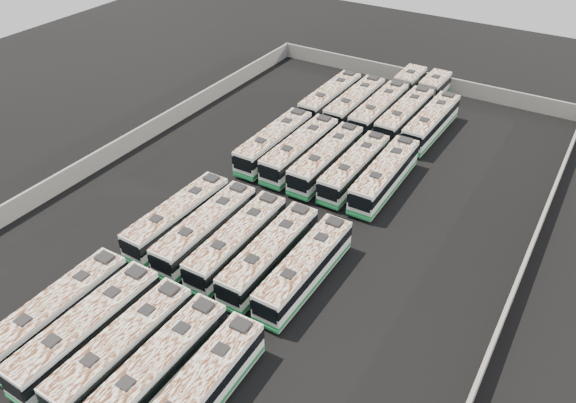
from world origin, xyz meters
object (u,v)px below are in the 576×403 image
object	(u,v)px
bus_midfront_right	(270,254)
bus_front_far_right	(198,393)
bus_front_center	(123,348)
bus_midfront_far_right	(305,268)
bus_midback_right	(355,168)
bus_midback_center	(326,159)
bus_midback_left	(300,150)
bus_back_left	(355,104)
bus_back_far_left	(330,98)
bus_midfront_far_left	(178,217)
bus_back_right	(415,106)
bus_midfront_center	(237,241)
bus_midback_far_right	(385,175)
bus_front_left	(88,330)
bus_front_right	(158,369)
bus_back_center	(389,100)
bus_back_far_right	(431,122)
bus_front_far_left	(58,311)
bus_midback_far_left	(274,142)

from	to	relation	value
bus_midfront_right	bus_front_far_right	bearing A→B (deg)	-76.40
bus_front_center	bus_front_far_right	world-z (taller)	bus_front_far_right
bus_midfront_far_right	bus_midback_right	distance (m)	16.95
bus_midback_center	bus_midback_left	bearing A→B (deg)	176.67
bus_midfront_right	bus_back_left	size ratio (longest dim) A/B	0.97
bus_midback_center	bus_back_far_left	size ratio (longest dim) A/B	1.00
bus_midfront_far_left	bus_midback_center	bearing A→B (deg)	68.44
bus_back_far_left	bus_back_right	distance (m)	10.99
bus_midfront_center	bus_midfront_far_right	distance (m)	6.91
bus_midback_far_right	bus_midback_right	bearing A→B (deg)	-177.40
bus_midfront_far_left	bus_back_far_left	xyz separation A→B (m)	(0.01, 30.62, 0.06)
bus_front_left	bus_front_right	distance (m)	6.78
bus_front_center	bus_back_left	bearing A→B (deg)	95.17
bus_back_left	bus_back_center	size ratio (longest dim) A/B	0.65
bus_front_left	bus_midfront_right	world-z (taller)	bus_front_left
bus_midback_far_right	bus_midfront_right	bearing A→B (deg)	-102.25
bus_midback_center	bus_midfront_center	bearing A→B (deg)	-90.21
bus_back_far_left	bus_back_far_right	world-z (taller)	bus_back_far_left
bus_midback_right	bus_back_far_left	distance (m)	17.43
bus_back_far_left	bus_back_center	distance (m)	7.74
bus_front_far_left	bus_midfront_far_left	size ratio (longest dim) A/B	1.00
bus_front_left	bus_midfront_far_left	size ratio (longest dim) A/B	1.03
bus_midback_center	bus_midback_right	size ratio (longest dim) A/B	1.03
bus_front_far_right	bus_back_right	xyz separation A→B (m)	(-3.47, 48.43, 0.04)
bus_midback_far_right	bus_front_far_right	bearing A→B (deg)	-90.52
bus_front_left	bus_midback_left	size ratio (longest dim) A/B	0.99
bus_back_right	bus_back_far_left	bearing A→B (deg)	-159.76
bus_midback_far_left	bus_back_far_right	size ratio (longest dim) A/B	1.00
bus_back_left	bus_midback_center	bearing A→B (deg)	-76.31
bus_midfront_right	bus_midback_far_left	xyz separation A→B (m)	(-10.25, 16.77, 0.04)
bus_midback_center	bus_back_left	distance (m)	14.62
bus_midback_far_right	bus_back_far_right	distance (m)	14.10
bus_front_left	bus_midback_far_right	size ratio (longest dim) A/B	0.99
bus_front_far_right	bus_midback_right	size ratio (longest dim) A/B	1.01
bus_front_left	bus_back_right	bearing A→B (deg)	82.49
bus_midback_right	bus_back_left	world-z (taller)	bus_back_left
bus_midback_left	bus_back_center	bearing A→B (deg)	79.32
bus_midback_far_right	bus_back_left	bearing A→B (deg)	125.48
bus_front_far_left	bus_back_right	world-z (taller)	bus_back_right
bus_front_left	bus_front_far_right	size ratio (longest dim) A/B	1.03
bus_midfront_far_right	bus_back_center	distance (m)	34.75
bus_midback_right	bus_back_far_left	xyz separation A→B (m)	(-10.34, 14.03, 0.06)
bus_front_center	bus_back_far_right	size ratio (longest dim) A/B	0.97
bus_front_far_right	bus_midfront_far_right	distance (m)	14.19
bus_midback_far_left	bus_midback_far_right	distance (m)	13.68
bus_front_right	bus_midback_far_right	world-z (taller)	bus_midback_far_right
bus_front_left	bus_back_right	size ratio (longest dim) A/B	0.65
bus_midback_far_right	bus_front_center	bearing A→B (deg)	-103.23
bus_front_left	bus_midfront_center	world-z (taller)	bus_front_left
bus_front_center	bus_midfront_right	size ratio (longest dim) A/B	0.99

